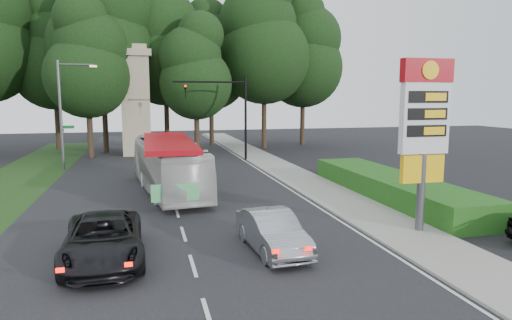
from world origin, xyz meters
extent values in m
plane|color=black|center=(0.00, 0.00, 0.00)|extent=(120.00, 120.00, 0.00)
cube|color=black|center=(0.00, 12.00, 0.01)|extent=(14.00, 80.00, 0.02)
cube|color=gray|center=(8.50, 12.00, 0.06)|extent=(3.00, 80.00, 0.12)
cube|color=#193814|center=(-9.50, 18.00, 0.01)|extent=(5.00, 50.00, 0.02)
cube|color=#1A5015|center=(11.50, 8.00, 0.60)|extent=(3.00, 14.00, 1.20)
cylinder|color=#59595E|center=(9.20, 2.00, 1.60)|extent=(0.32, 0.32, 3.20)
cube|color=yellow|center=(9.20, 2.00, 2.60)|extent=(1.80, 0.25, 1.10)
cube|color=silver|center=(9.20, 2.00, 4.60)|extent=(2.00, 0.35, 2.80)
cube|color=#AA0912|center=(9.20, 2.00, 6.40)|extent=(2.10, 0.40, 0.90)
cylinder|color=yellow|center=(9.20, 1.78, 6.40)|extent=(0.70, 0.05, 0.70)
cube|color=black|center=(9.20, 1.81, 5.40)|extent=(1.70, 0.04, 0.45)
cube|color=black|center=(9.20, 1.81, 4.75)|extent=(1.70, 0.04, 0.45)
cube|color=black|center=(9.20, 1.81, 4.10)|extent=(1.70, 0.04, 0.45)
cylinder|color=black|center=(7.00, 24.00, 3.60)|extent=(0.20, 0.20, 7.20)
cylinder|color=black|center=(4.00, 24.00, 6.60)|extent=(6.00, 0.14, 0.14)
imported|color=black|center=(2.00, 24.00, 6.35)|extent=(0.18, 0.22, 1.10)
sphere|color=#FF0C05|center=(2.00, 23.85, 6.25)|extent=(0.18, 0.18, 0.18)
cylinder|color=#59595E|center=(-7.20, 22.00, 4.00)|extent=(0.20, 0.20, 8.00)
cylinder|color=#59595E|center=(-6.00, 22.00, 7.70)|extent=(2.40, 0.12, 0.12)
cube|color=#FFE599|center=(-4.80, 22.00, 7.60)|extent=(0.50, 0.22, 0.14)
cube|color=#0C591E|center=(-6.75, 22.00, 3.20)|extent=(0.85, 0.04, 0.22)
cube|color=#0C591E|center=(-7.20, 22.45, 2.90)|extent=(0.04, 0.85, 0.22)
cube|color=tan|center=(-2.00, 30.00, 4.50)|extent=(2.50, 2.50, 9.00)
cube|color=tan|center=(-2.00, 30.00, 9.30)|extent=(3.00, 3.00, 0.60)
cube|color=tan|center=(-2.00, 30.00, 9.80)|extent=(2.20, 2.20, 0.50)
cylinder|color=#2D2116|center=(-10.00, 37.00, 2.70)|extent=(0.50, 0.50, 5.40)
sphere|color=black|center=(-10.00, 37.00, 8.25)|extent=(8.40, 8.40, 8.40)
sphere|color=black|center=(-10.00, 37.00, 11.25)|extent=(7.20, 7.20, 7.20)
sphere|color=black|center=(-10.00, 37.00, 13.80)|extent=(5.40, 5.40, 5.40)
cylinder|color=#2D2116|center=(-5.00, 33.00, 3.24)|extent=(0.50, 0.50, 6.48)
sphere|color=black|center=(-5.00, 33.00, 9.90)|extent=(10.08, 10.08, 10.08)
sphere|color=black|center=(-5.00, 33.00, 13.50)|extent=(8.64, 8.64, 8.64)
cylinder|color=#2D2116|center=(1.00, 35.00, 2.97)|extent=(0.50, 0.50, 5.94)
sphere|color=black|center=(1.00, 35.00, 9.08)|extent=(9.24, 9.24, 9.24)
sphere|color=black|center=(1.00, 35.00, 12.38)|extent=(7.92, 7.92, 7.92)
cylinder|color=#2D2116|center=(6.00, 37.00, 2.61)|extent=(0.50, 0.50, 5.22)
sphere|color=black|center=(6.00, 37.00, 7.97)|extent=(8.12, 8.12, 8.12)
sphere|color=black|center=(6.00, 37.00, 10.88)|extent=(6.96, 6.96, 6.96)
sphere|color=black|center=(6.00, 37.00, 13.34)|extent=(5.22, 5.22, 5.22)
cylinder|color=#2D2116|center=(11.00, 33.00, 3.06)|extent=(0.50, 0.50, 6.12)
sphere|color=black|center=(11.00, 33.00, 9.35)|extent=(9.52, 9.52, 9.52)
sphere|color=black|center=(11.00, 33.00, 12.75)|extent=(8.16, 8.16, 8.16)
cylinder|color=#2D2116|center=(16.00, 35.00, 2.79)|extent=(0.50, 0.50, 5.58)
sphere|color=black|center=(16.00, 35.00, 8.53)|extent=(8.68, 8.68, 8.68)
sphere|color=black|center=(16.00, 35.00, 11.62)|extent=(7.44, 7.44, 7.44)
sphere|color=black|center=(16.00, 35.00, 14.26)|extent=(5.58, 5.58, 5.58)
cylinder|color=#2D2116|center=(-6.00, 29.00, 2.34)|extent=(0.50, 0.50, 4.68)
sphere|color=black|center=(-6.00, 29.00, 7.15)|extent=(7.28, 7.28, 7.28)
sphere|color=black|center=(-6.00, 29.00, 9.75)|extent=(6.24, 6.24, 6.24)
sphere|color=black|center=(-6.00, 29.00, 11.96)|extent=(4.68, 4.68, 4.68)
cylinder|color=#2D2116|center=(3.50, 29.50, 2.16)|extent=(0.50, 0.50, 4.32)
sphere|color=black|center=(3.50, 29.50, 6.60)|extent=(6.72, 6.72, 6.72)
sphere|color=black|center=(3.50, 29.50, 9.00)|extent=(5.76, 5.76, 5.76)
sphere|color=black|center=(3.50, 29.50, 11.04)|extent=(4.32, 4.32, 4.32)
imported|color=silver|center=(-0.10, 12.25, 1.51)|extent=(3.90, 11.05, 3.01)
imported|color=#9D9FA5|center=(2.88, 1.28, 0.71)|extent=(1.80, 4.41, 1.42)
imported|color=black|center=(-2.80, 1.66, 0.76)|extent=(2.73, 5.54, 1.51)
camera|label=1|loc=(-1.40, -13.62, 5.41)|focal=32.00mm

